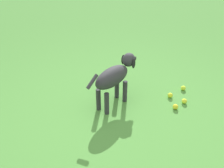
{
  "coord_description": "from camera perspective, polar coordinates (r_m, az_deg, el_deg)",
  "views": [
    {
      "loc": [
        -1.32,
        -2.04,
        1.95
      ],
      "look_at": [
        0.02,
        0.24,
        0.3
      ],
      "focal_mm": 42.23,
      "sensor_mm": 36.0,
      "label": 1
    }
  ],
  "objects": [
    {
      "name": "ground",
      "position": [
        3.11,
        1.91,
        -6.94
      ],
      "size": [
        14.0,
        14.0,
        0.0
      ],
      "primitive_type": "plane",
      "color": "#478438"
    },
    {
      "name": "dog",
      "position": [
        3.11,
        0.61,
        1.73
      ],
      "size": [
        0.84,
        0.38,
        0.59
      ],
      "rotation": [
        0.0,
        0.0,
        0.33
      ],
      "color": "#2D2D33",
      "rests_on": "ground"
    },
    {
      "name": "tennis_ball_0",
      "position": [
        3.29,
        13.56,
        -4.8
      ],
      "size": [
        0.07,
        0.07,
        0.07
      ],
      "primitive_type": "sphere",
      "color": "yellow",
      "rests_on": "ground"
    },
    {
      "name": "tennis_ball_1",
      "position": [
        3.92,
        1.93,
        2.52
      ],
      "size": [
        0.07,
        0.07,
        0.07
      ],
      "primitive_type": "sphere",
      "color": "#C3D132",
      "rests_on": "ground"
    },
    {
      "name": "tennis_ball_2",
      "position": [
        3.67,
        15.17,
        -0.85
      ],
      "size": [
        0.07,
        0.07,
        0.07
      ],
      "primitive_type": "sphere",
      "color": "#C1E034",
      "rests_on": "ground"
    },
    {
      "name": "tennis_ball_3",
      "position": [
        3.42,
        15.38,
        -3.59
      ],
      "size": [
        0.07,
        0.07,
        0.07
      ],
      "primitive_type": "sphere",
      "color": "#C9D833",
      "rests_on": "ground"
    },
    {
      "name": "tennis_ball_4",
      "position": [
        3.49,
        12.43,
        -2.37
      ],
      "size": [
        0.07,
        0.07,
        0.07
      ],
      "primitive_type": "sphere",
      "color": "#CCDA2C",
      "rests_on": "ground"
    }
  ]
}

